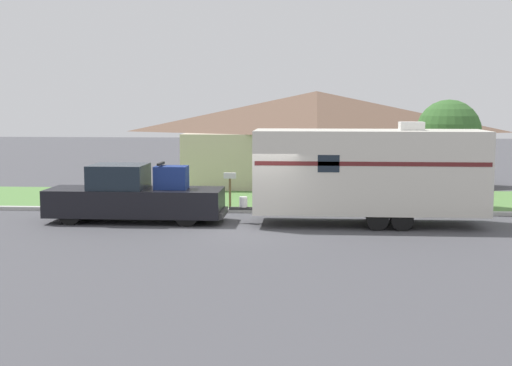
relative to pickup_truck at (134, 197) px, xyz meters
name	(u,v)px	position (x,y,z in m)	size (l,w,h in m)	color
ground_plane	(259,231)	(4.48, -1.43, -0.89)	(120.00, 120.00, 0.00)	#47474C
curb_strip	(266,211)	(4.48, 2.32, -0.82)	(80.00, 0.30, 0.14)	#ADADA8
lawn_strip	(271,199)	(4.48, 5.97, -0.87)	(80.00, 7.00, 0.03)	#568442
house_across_street	(316,136)	(6.44, 11.82, 1.56)	(13.81, 6.87, 4.71)	beige
pickup_truck	(134,197)	(0.00, 0.00, 0.00)	(6.21, 1.92, 2.09)	black
travel_trailer	(369,171)	(8.12, 0.00, 0.95)	(8.64, 2.49, 3.51)	black
mailbox	(230,181)	(2.98, 3.45, 0.18)	(0.48, 0.20, 1.40)	brown
tree_in_yard	(448,132)	(11.50, 4.06, 2.11)	(2.52, 2.52, 4.27)	brown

